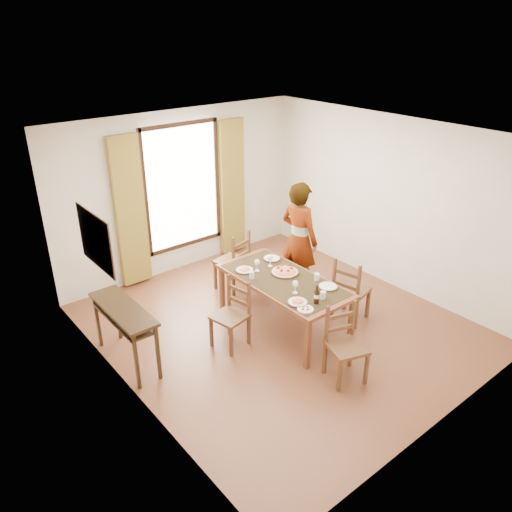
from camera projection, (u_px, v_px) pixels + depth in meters
ground at (279, 325)px, 7.12m from camera, size 5.00×5.00×0.00m
room_shell at (275, 223)px, 6.54m from camera, size 4.60×5.10×2.74m
console_table at (124, 316)px, 6.09m from camera, size 0.38×1.20×0.80m
dining_table at (284, 283)px, 6.82m from camera, size 0.92×1.92×0.76m
chair_west at (232, 316)px, 6.55m from camera, size 0.48×0.48×0.93m
chair_north at (233, 262)px, 7.91m from camera, size 0.53×0.53×1.00m
chair_south at (345, 346)px, 5.93m from camera, size 0.53×0.53×0.95m
chair_east at (350, 292)px, 7.07m from camera, size 0.53×0.53×0.99m
man at (299, 239)px, 7.62m from camera, size 0.76×0.59×1.82m
plate_sw at (298, 301)px, 6.21m from camera, size 0.27×0.27×0.05m
plate_se at (328, 285)px, 6.57m from camera, size 0.27×0.27×0.05m
plate_nw at (244, 269)px, 7.00m from camera, size 0.27×0.27×0.05m
plate_ne at (272, 257)px, 7.34m from camera, size 0.27×0.27×0.05m
pasta_platter at (285, 270)px, 6.93m from camera, size 0.40×0.40×0.10m
caprese_plate at (305, 308)px, 6.07m from camera, size 0.20×0.20×0.04m
wine_glass_a at (295, 287)px, 6.41m from camera, size 0.08×0.08×0.18m
wine_glass_b at (270, 260)px, 7.10m from camera, size 0.08×0.08×0.18m
wine_glass_c at (257, 265)px, 6.96m from camera, size 0.08×0.08×0.18m
tumbler_a at (317, 277)px, 6.74m from camera, size 0.07×0.07×0.10m
tumbler_b at (252, 275)px, 6.79m from camera, size 0.07×0.07×0.10m
tumbler_c at (323, 295)px, 6.30m from camera, size 0.07×0.07×0.10m
wine_bottle at (317, 294)px, 6.17m from camera, size 0.07×0.07×0.25m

